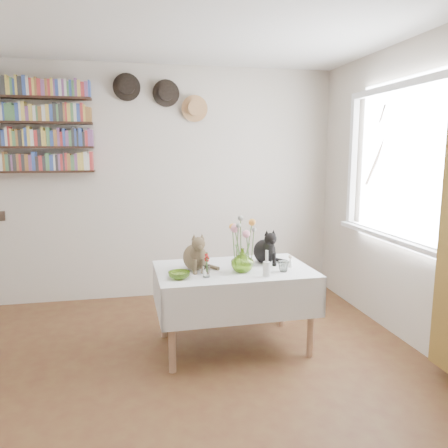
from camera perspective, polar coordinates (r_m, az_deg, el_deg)
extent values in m
cube|color=brown|center=(3.02, -6.15, -23.09)|extent=(4.04, 4.54, 0.04)
cube|color=beige|center=(4.82, -9.18, 5.19)|extent=(4.04, 0.04, 2.54)
cube|color=white|center=(4.00, 21.70, 7.37)|extent=(0.01, 1.40, 1.20)
cube|color=white|center=(4.03, 22.27, 16.35)|extent=(0.06, 1.52, 0.06)
cube|color=white|center=(4.06, 21.16, -1.54)|extent=(0.06, 1.52, 0.06)
cube|color=white|center=(4.62, 16.68, 7.84)|extent=(0.06, 0.06, 1.20)
cube|color=white|center=(4.04, 20.81, -1.56)|extent=(0.12, 1.50, 0.04)
cube|color=white|center=(3.55, 1.25, -6.23)|extent=(1.26, 0.83, 0.05)
cylinder|color=tan|center=(3.27, -6.82, -13.88)|extent=(0.05, 0.05, 0.61)
cylinder|color=tan|center=(3.54, 11.28, -12.13)|extent=(0.05, 0.05, 0.61)
cylinder|color=tan|center=(3.87, -7.90, -10.17)|extent=(0.05, 0.05, 0.61)
cylinder|color=tan|center=(4.10, 7.55, -9.02)|extent=(0.05, 0.05, 0.61)
imported|color=#A1D147|center=(3.42, 2.41, -4.75)|extent=(0.24, 0.24, 0.19)
imported|color=#A1D147|center=(3.28, -5.87, -6.66)|extent=(0.22, 0.22, 0.05)
imported|color=white|center=(3.47, 7.78, -5.52)|extent=(0.10, 0.10, 0.08)
cylinder|color=white|center=(3.33, 5.58, -5.88)|extent=(0.06, 0.06, 0.11)
cylinder|color=white|center=(3.30, 5.61, -4.20)|extent=(0.02, 0.02, 0.09)
cylinder|color=white|center=(3.30, -2.34, -6.19)|extent=(0.05, 0.05, 0.09)
cone|color=white|center=(3.62, 8.63, -4.99)|extent=(0.05, 0.05, 0.07)
sphere|color=beige|center=(3.61, 8.65, -4.26)|extent=(0.03, 0.03, 0.03)
cylinder|color=#4C7233|center=(3.40, 1.89, -3.00)|extent=(0.01, 0.01, 0.30)
sphere|color=pink|center=(3.37, 1.90, -0.51)|extent=(0.07, 0.07, 0.07)
cylinder|color=#4C7233|center=(3.40, 3.16, -3.38)|extent=(0.01, 0.01, 0.26)
sphere|color=pink|center=(3.37, 3.18, -1.22)|extent=(0.06, 0.06, 0.06)
cylinder|color=#4C7233|center=(3.44, 3.27, -2.53)|extent=(0.01, 0.01, 0.34)
sphere|color=#FFA73C|center=(3.41, 3.30, 0.27)|extent=(0.06, 0.06, 0.06)
cylinder|color=#4C7233|center=(3.42, 1.28, -2.83)|extent=(0.01, 0.01, 0.31)
sphere|color=#FFA73C|center=(3.39, 1.29, -0.27)|extent=(0.05, 0.05, 0.05)
cylinder|color=#4C7233|center=(3.44, 2.22, -2.26)|extent=(0.01, 0.01, 0.37)
sphere|color=#999E93|center=(3.41, 2.24, 0.78)|extent=(0.04, 0.04, 0.04)
cylinder|color=#4C7233|center=(3.36, 1.72, -2.91)|extent=(0.01, 0.01, 0.33)
sphere|color=#999E93|center=(3.32, 1.74, -0.13)|extent=(0.04, 0.04, 0.04)
cylinder|color=#4C7233|center=(3.38, 3.74, -3.18)|extent=(0.01, 0.01, 0.29)
sphere|color=#999E93|center=(3.35, 3.77, -0.76)|extent=(0.04, 0.04, 0.04)
cube|color=#331E15|center=(4.78, -22.54, 6.35)|extent=(1.00, 0.16, 0.02)
cube|color=#331E15|center=(4.77, -22.72, 9.23)|extent=(1.00, 0.16, 0.02)
cube|color=#331E15|center=(4.78, -22.91, 12.10)|extent=(1.00, 0.16, 0.02)
cube|color=#331E15|center=(4.80, -23.10, 14.95)|extent=(1.00, 0.16, 0.02)
cylinder|color=black|center=(4.79, -12.60, 17.05)|extent=(0.28, 0.02, 0.28)
cylinder|color=black|center=(4.75, -12.60, 17.12)|extent=(0.16, 0.08, 0.16)
cylinder|color=black|center=(4.80, -7.59, 16.58)|extent=(0.28, 0.02, 0.28)
cylinder|color=black|center=(4.76, -7.55, 16.64)|extent=(0.16, 0.08, 0.16)
cylinder|color=#B47F51|center=(4.81, -3.86, 14.81)|extent=(0.28, 0.02, 0.28)
cylinder|color=#B47F51|center=(4.77, -3.79, 14.86)|extent=(0.16, 0.08, 0.16)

